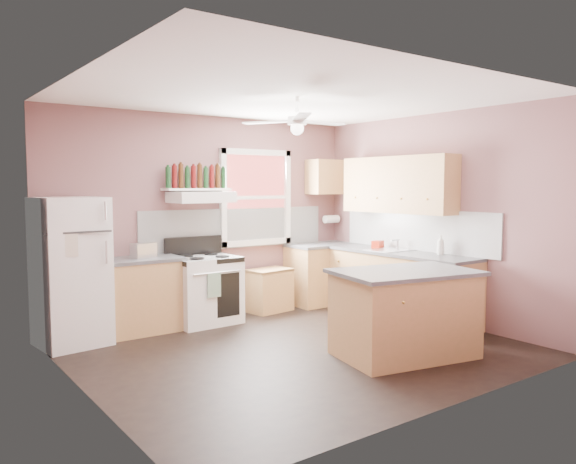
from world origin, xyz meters
TOP-DOWN VIEW (x-y plane):
  - floor at (0.00, 0.00)m, footprint 4.50×4.50m
  - ceiling at (0.00, 0.00)m, footprint 4.50×4.50m
  - wall_back at (0.00, 2.02)m, footprint 4.50×0.05m
  - wall_right at (2.27, 0.00)m, footprint 0.05×4.00m
  - wall_left at (-2.27, 0.00)m, footprint 0.05×4.00m
  - backsplash_back at (0.45, 1.99)m, footprint 2.90×0.03m
  - backsplash_right at (2.23, 0.30)m, footprint 0.03×2.60m
  - window_view at (0.75, 1.98)m, footprint 1.00×0.02m
  - window_frame at (0.75, 1.96)m, footprint 1.16×0.07m
  - refrigerator at (-1.92, 1.61)m, footprint 0.77×0.75m
  - base_cabinet_left at (-1.06, 1.70)m, footprint 0.90×0.60m
  - counter_left at (-1.06, 1.70)m, footprint 0.92×0.62m
  - toaster at (-1.05, 1.68)m, footprint 0.31×0.22m
  - stove at (-0.27, 1.61)m, footprint 0.83×0.66m
  - range_hood at (-0.23, 1.75)m, footprint 0.78×0.50m
  - bottle_shelf at (-0.23, 1.87)m, footprint 0.90×0.26m
  - cart at (0.79, 1.69)m, footprint 0.64×0.47m
  - base_cabinet_corner at (1.75, 1.70)m, footprint 1.00×0.60m
  - base_cabinet_right at (1.95, 0.30)m, footprint 0.60×2.20m
  - counter_corner at (1.75, 1.70)m, footprint 1.02×0.62m
  - counter_right at (1.94, 0.30)m, footprint 0.62×2.22m
  - sink at (1.94, 0.50)m, footprint 0.55×0.45m
  - faucet at (2.10, 0.50)m, footprint 0.03×0.03m
  - upper_cabinet_right at (2.08, 0.50)m, footprint 0.33×1.80m
  - upper_cabinet_corner at (1.95, 1.83)m, footprint 0.60×0.33m
  - paper_towel at (2.07, 1.86)m, footprint 0.26×0.12m
  - island at (0.75, -0.86)m, footprint 1.49×1.10m
  - island_top at (0.75, -0.86)m, footprint 1.58×1.20m
  - ceiling_fan_hub at (0.00, 0.00)m, footprint 0.20×0.20m
  - soap_bottle at (2.10, -0.23)m, footprint 0.10×0.10m
  - red_caddy at (2.02, 0.80)m, footprint 0.21×0.18m
  - wine_bottles at (-0.23, 1.87)m, footprint 0.86×0.06m

SIDE VIEW (x-z plane):
  - floor at x=0.00m, z-range 0.00..0.00m
  - cart at x=0.79m, z-range 0.00..0.60m
  - base_cabinet_left at x=-1.06m, z-range 0.00..0.86m
  - stove at x=-0.27m, z-range 0.00..0.86m
  - base_cabinet_corner at x=1.75m, z-range 0.00..0.86m
  - base_cabinet_right at x=1.95m, z-range 0.00..0.86m
  - island at x=0.75m, z-range 0.00..0.86m
  - refrigerator at x=-1.92m, z-range 0.00..1.64m
  - counter_left at x=-1.06m, z-range 0.86..0.90m
  - counter_corner at x=1.75m, z-range 0.86..0.90m
  - counter_right at x=1.94m, z-range 0.86..0.90m
  - island_top at x=0.75m, z-range 0.86..0.90m
  - sink at x=1.94m, z-range 0.88..0.91m
  - red_caddy at x=2.02m, z-range 0.90..1.00m
  - faucet at x=2.10m, z-range 0.90..1.04m
  - toaster at x=-1.05m, z-range 0.90..1.08m
  - soap_bottle at x=2.10m, z-range 0.90..1.15m
  - backsplash_back at x=0.45m, z-range 0.90..1.45m
  - backsplash_right at x=2.23m, z-range 0.90..1.45m
  - paper_towel at x=2.07m, z-range 1.19..1.31m
  - wall_back at x=0.00m, z-range 0.00..2.70m
  - wall_right at x=2.27m, z-range 0.00..2.70m
  - wall_left at x=-2.27m, z-range 0.00..2.70m
  - window_view at x=0.75m, z-range 1.00..2.20m
  - window_frame at x=0.75m, z-range 0.92..2.28m
  - range_hood at x=-0.23m, z-range 1.55..1.69m
  - bottle_shelf at x=-0.23m, z-range 1.71..1.73m
  - upper_cabinet_right at x=2.08m, z-range 1.40..2.16m
  - wine_bottles at x=-0.23m, z-range 1.72..2.03m
  - upper_cabinet_corner at x=1.95m, z-range 1.64..2.16m
  - ceiling_fan_hub at x=0.00m, z-range 2.41..2.49m
  - ceiling at x=0.00m, z-range 2.70..2.70m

